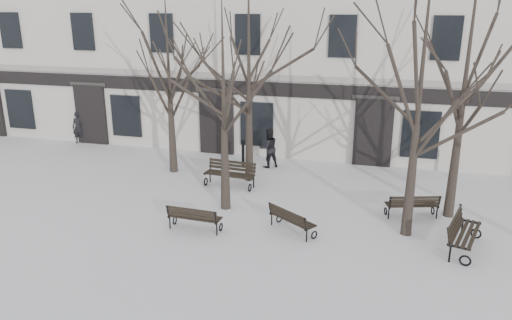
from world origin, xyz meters
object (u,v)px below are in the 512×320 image
(tree_2, at_px, (423,64))
(bench_1, at_px, (194,217))
(bench_3, at_px, (230,173))
(bench_4, at_px, (412,205))
(tree_1, at_px, (223,83))
(bench_2, at_px, (291,219))
(bench_5, at_px, (462,232))

(tree_2, relative_size, bench_1, 4.87)
(tree_2, bearing_deg, bench_3, 158.51)
(bench_4, bearing_deg, tree_1, -9.02)
(bench_2, bearing_deg, bench_3, -13.09)
(bench_3, bearing_deg, bench_1, -82.52)
(tree_1, bearing_deg, tree_2, -4.53)
(bench_1, relative_size, bench_2, 1.03)
(bench_3, distance_m, bench_5, 8.52)
(bench_4, bearing_deg, bench_1, 6.20)
(bench_2, distance_m, bench_4, 4.17)
(tree_2, xyz_separation_m, bench_4, (0.20, 1.30, -4.68))
(bench_1, bearing_deg, bench_4, -154.39)
(bench_4, bearing_deg, bench_3, -27.27)
(bench_3, distance_m, bench_4, 6.74)
(bench_1, relative_size, bench_5, 0.80)
(tree_2, xyz_separation_m, bench_2, (-3.41, -0.80, -4.69))
(tree_2, relative_size, bench_4, 4.68)
(bench_1, xyz_separation_m, bench_2, (2.90, 0.65, -0.01))
(tree_2, distance_m, bench_1, 7.99)
(bench_2, bearing_deg, bench_4, -115.03)
(bench_3, xyz_separation_m, bench_4, (6.63, -1.23, -0.07))
(tree_2, height_order, bench_3, tree_2)
(bench_2, relative_size, bench_5, 0.78)
(tree_1, xyz_separation_m, bench_1, (-0.38, -1.92, -3.86))
(bench_2, bearing_deg, bench_1, 47.35)
(bench_4, xyz_separation_m, bench_5, (1.29, -1.91, 0.09))
(tree_2, bearing_deg, tree_1, 175.47)
(bench_1, relative_size, bench_3, 0.85)
(tree_2, relative_size, bench_2, 5.02)
(tree_1, height_order, bench_3, tree_1)
(tree_2, distance_m, bench_3, 8.30)
(bench_1, xyz_separation_m, bench_4, (6.50, 2.76, 0.00))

